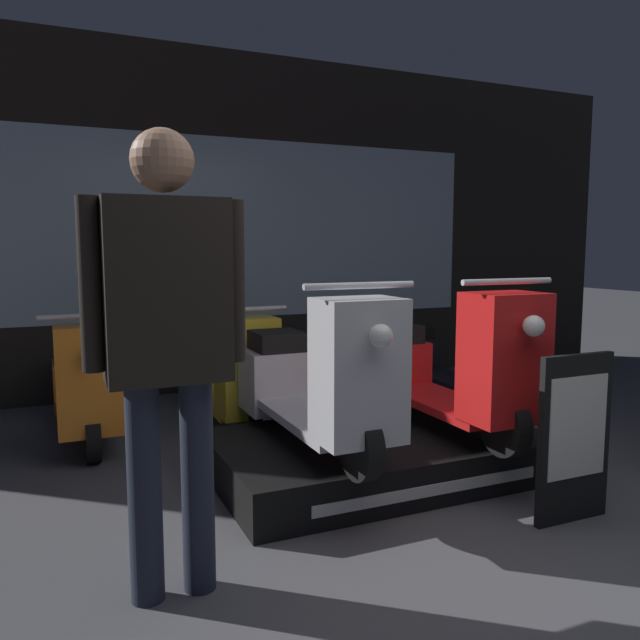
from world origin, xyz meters
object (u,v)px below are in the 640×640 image
Objects in this scene: scooter_backrow_1 at (228,374)px; scooter_backrow_2 at (347,364)px; scooter_display_right at (445,368)px; person_left_browsing at (167,323)px; scooter_backrow_0 at (86,386)px; price_sign_board at (574,438)px; scooter_display_left at (315,381)px; scooter_backrow_3 at (449,356)px.

scooter_backrow_2 is (1.05, 0.00, 0.00)m from scooter_backrow_1.
person_left_browsing is at bearing -156.98° from scooter_display_right.
scooter_backrow_2 is at bearing 0.00° from scooter_backrow_0.
price_sign_board is (1.11, -2.45, 0.05)m from scooter_backrow_1.
person_left_browsing is at bearing -85.31° from scooter_backrow_0.
scooter_display_left is 1.83m from scooter_backrow_2.
scooter_backrow_2 is 1.05m from scooter_backrow_3.
scooter_display_left is at bearing -122.01° from scooter_backrow_2.
scooter_display_left is 0.90× the size of person_left_browsing.
person_left_browsing is at bearing -140.66° from scooter_display_left.
person_left_browsing reaches higher than price_sign_board.
scooter_backrow_3 is (1.05, 0.00, 0.00)m from scooter_backrow_2.
scooter_display_left reaches higher than scooter_backrow_1.
scooter_backrow_1 is at bearing 93.21° from scooter_display_left.
scooter_display_right is at bearing -93.12° from scooter_backrow_2.
scooter_backrow_0 is at bearing 180.00° from scooter_backrow_1.
price_sign_board is (0.14, -0.91, -0.20)m from scooter_display_right.
person_left_browsing reaches higher than scooter_backrow_1.
scooter_backrow_0 is 2.43m from person_left_browsing.
person_left_browsing is (-1.91, -2.31, 0.71)m from scooter_backrow_2.
scooter_display_left is at bearing -53.60° from scooter_backrow_0.
scooter_display_left is 1.00× the size of scooter_backrow_1.
scooter_backrow_1 is 1.00× the size of scooter_backrow_2.
scooter_backrow_0 is at bearing 94.69° from person_left_browsing.
scooter_backrow_2 reaches higher than price_sign_board.
scooter_backrow_0 is 3.14m from scooter_backrow_3.
price_sign_board is at bearing -48.61° from scooter_backrow_0.
person_left_browsing is (-0.86, -2.31, 0.71)m from scooter_backrow_1.
scooter_display_left is at bearing -142.56° from scooter_backrow_3.
scooter_backrow_3 is 0.90× the size of person_left_browsing.
scooter_display_left is at bearing 39.34° from person_left_browsing.
scooter_backrow_3 is at bearing 68.02° from price_sign_board.
scooter_display_left is 1.38m from price_sign_board.
scooter_display_right is 0.90× the size of person_left_browsing.
scooter_backrow_2 is 3.08m from person_left_browsing.
scooter_backrow_1 is 2.10m from scooter_backrow_3.
person_left_browsing reaches higher than scooter_backrow_2.
scooter_backrow_1 is at bearing 114.37° from price_sign_board.
scooter_backrow_3 is 3.82m from person_left_browsing.
person_left_browsing is at bearing -110.36° from scooter_backrow_1.
scooter_backrow_1 and scooter_backrow_2 have the same top height.
scooter_backrow_1 is 2.69m from price_sign_board.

